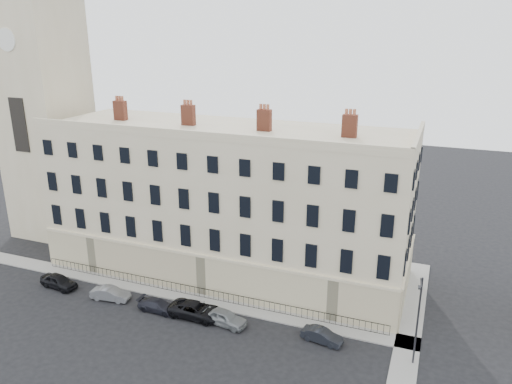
{
  "coord_description": "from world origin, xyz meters",
  "views": [
    {
      "loc": [
        13.92,
        -31.44,
        24.25
      ],
      "look_at": [
        -2.05,
        10.0,
        9.55
      ],
      "focal_mm": 35.0,
      "sensor_mm": 36.0,
      "label": 1
    }
  ],
  "objects_px": {
    "car_c": "(158,306)",
    "streetlamp": "(418,318)",
    "car_f": "(322,336)",
    "car_a": "(59,281)",
    "car_d": "(196,310)",
    "car_b": "(110,294)",
    "car_e": "(225,317)"
  },
  "relations": [
    {
      "from": "car_c",
      "to": "streetlamp",
      "type": "bearing_deg",
      "value": -88.15
    },
    {
      "from": "car_c",
      "to": "car_f",
      "type": "distance_m",
      "value": 14.87
    },
    {
      "from": "car_a",
      "to": "car_f",
      "type": "xyz_separation_m",
      "value": [
        26.16,
        0.56,
        -0.11
      ]
    },
    {
      "from": "car_d",
      "to": "car_a",
      "type": "bearing_deg",
      "value": 90.57
    },
    {
      "from": "car_a",
      "to": "car_d",
      "type": "distance_m",
      "value": 14.95
    },
    {
      "from": "car_d",
      "to": "streetlamp",
      "type": "distance_m",
      "value": 18.62
    },
    {
      "from": "car_c",
      "to": "car_f",
      "type": "relative_size",
      "value": 1.11
    },
    {
      "from": "car_b",
      "to": "car_e",
      "type": "relative_size",
      "value": 0.93
    },
    {
      "from": "car_c",
      "to": "car_d",
      "type": "xyz_separation_m",
      "value": [
        3.64,
        0.37,
        0.13
      ]
    },
    {
      "from": "car_b",
      "to": "car_f",
      "type": "xyz_separation_m",
      "value": [
        20.05,
        0.63,
        -0.05
      ]
    },
    {
      "from": "car_a",
      "to": "car_d",
      "type": "relative_size",
      "value": 0.81
    },
    {
      "from": "car_a",
      "to": "streetlamp",
      "type": "distance_m",
      "value": 33.43
    },
    {
      "from": "car_d",
      "to": "streetlamp",
      "type": "height_order",
      "value": "streetlamp"
    },
    {
      "from": "car_d",
      "to": "car_b",
      "type": "bearing_deg",
      "value": 91.47
    },
    {
      "from": "car_a",
      "to": "streetlamp",
      "type": "bearing_deg",
      "value": -82.81
    },
    {
      "from": "car_c",
      "to": "streetlamp",
      "type": "xyz_separation_m",
      "value": [
        21.95,
        0.41,
        3.5
      ]
    },
    {
      "from": "car_c",
      "to": "car_e",
      "type": "distance_m",
      "value": 6.5
    },
    {
      "from": "car_b",
      "to": "car_d",
      "type": "relative_size",
      "value": 0.76
    },
    {
      "from": "car_c",
      "to": "car_f",
      "type": "bearing_deg",
      "value": -86.27
    },
    {
      "from": "car_b",
      "to": "car_c",
      "type": "bearing_deg",
      "value": -98.85
    },
    {
      "from": "car_a",
      "to": "car_b",
      "type": "bearing_deg",
      "value": -83.85
    },
    {
      "from": "car_b",
      "to": "car_d",
      "type": "bearing_deg",
      "value": -95.84
    },
    {
      "from": "car_e",
      "to": "streetlamp",
      "type": "height_order",
      "value": "streetlamp"
    },
    {
      "from": "car_e",
      "to": "streetlamp",
      "type": "bearing_deg",
      "value": -81.46
    },
    {
      "from": "car_d",
      "to": "streetlamp",
      "type": "xyz_separation_m",
      "value": [
        18.32,
        0.04,
        3.36
      ]
    },
    {
      "from": "car_d",
      "to": "car_e",
      "type": "bearing_deg",
      "value": -93.11
    },
    {
      "from": "car_a",
      "to": "car_b",
      "type": "distance_m",
      "value": 6.11
    },
    {
      "from": "car_c",
      "to": "car_b",
      "type": "bearing_deg",
      "value": 89.29
    },
    {
      "from": "car_e",
      "to": "car_f",
      "type": "distance_m",
      "value": 8.38
    },
    {
      "from": "car_a",
      "to": "car_f",
      "type": "relative_size",
      "value": 1.17
    },
    {
      "from": "car_a",
      "to": "car_b",
      "type": "xyz_separation_m",
      "value": [
        6.11,
        -0.07,
        -0.07
      ]
    },
    {
      "from": "car_d",
      "to": "car_e",
      "type": "distance_m",
      "value": 2.86
    }
  ]
}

